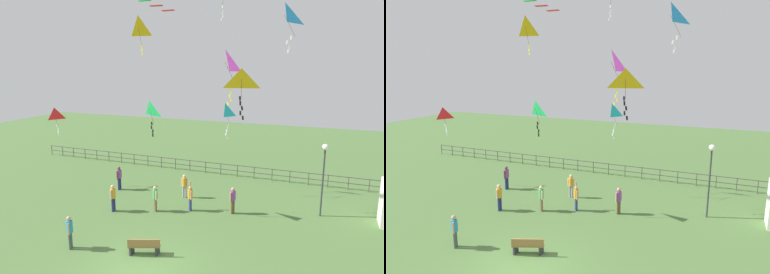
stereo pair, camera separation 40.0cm
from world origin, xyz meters
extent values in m
plane|color=#4C7038|center=(0.00, 0.00, 0.00)|extent=(80.00, 80.00, 0.00)
cylinder|color=#38383D|center=(7.10, 8.64, 2.00)|extent=(0.10, 0.10, 3.99)
sphere|color=white|center=(7.10, 8.64, 4.14)|extent=(0.36, 0.36, 0.36)
cube|color=olive|center=(-0.39, 1.16, 0.45)|extent=(1.54, 0.91, 0.06)
cube|color=olive|center=(-0.32, 0.99, 0.67)|extent=(1.42, 0.59, 0.36)
cube|color=#333338|center=(-0.95, 0.95, 0.23)|extent=(0.08, 0.36, 0.45)
cube|color=#333338|center=(0.17, 1.38, 0.23)|extent=(0.08, 0.36, 0.45)
cylinder|color=#99999E|center=(-1.48, 8.36, 0.40)|extent=(0.14, 0.14, 0.81)
cylinder|color=#99999E|center=(-1.32, 8.37, 0.40)|extent=(0.14, 0.14, 0.81)
cylinder|color=orange|center=(-1.40, 8.37, 1.09)|extent=(0.30, 0.30, 0.57)
sphere|color=beige|center=(-1.40, 8.37, 1.49)|extent=(0.22, 0.22, 0.22)
cylinder|color=beige|center=(-1.59, 8.36, 1.06)|extent=(0.09, 0.09, 0.54)
cylinder|color=beige|center=(-1.20, 8.38, 1.06)|extent=(0.09, 0.09, 0.54)
cylinder|color=navy|center=(-0.30, 6.62, 0.39)|extent=(0.13, 0.13, 0.78)
cylinder|color=navy|center=(-0.21, 6.50, 0.39)|extent=(0.13, 0.13, 0.78)
cylinder|color=orange|center=(-0.25, 6.56, 1.06)|extent=(0.29, 0.29, 0.55)
sphere|color=tan|center=(-0.25, 6.56, 1.44)|extent=(0.21, 0.21, 0.21)
cylinder|color=tan|center=(-0.33, 6.73, 1.54)|extent=(0.16, 0.15, 0.53)
cylinder|color=tan|center=(-0.14, 6.41, 1.02)|extent=(0.09, 0.09, 0.52)
cylinder|color=brown|center=(-2.12, 5.64, 0.40)|extent=(0.14, 0.14, 0.81)
cylinder|color=brown|center=(-2.23, 5.75, 0.40)|extent=(0.14, 0.14, 0.81)
cylinder|color=#4CB259|center=(-2.17, 5.69, 1.09)|extent=(0.29, 0.29, 0.57)
sphere|color=beige|center=(-2.17, 5.69, 1.48)|extent=(0.22, 0.22, 0.22)
cylinder|color=beige|center=(-2.04, 5.55, 1.06)|extent=(0.09, 0.09, 0.54)
cylinder|color=beige|center=(-2.31, 5.83, 1.06)|extent=(0.09, 0.09, 0.54)
cylinder|color=navy|center=(-4.53, 4.85, 0.42)|extent=(0.14, 0.14, 0.84)
cylinder|color=navy|center=(-4.54, 4.69, 0.42)|extent=(0.14, 0.14, 0.84)
cylinder|color=orange|center=(-4.54, 4.77, 1.14)|extent=(0.31, 0.31, 0.60)
sphere|color=beige|center=(-4.54, 4.77, 1.55)|extent=(0.23, 0.23, 0.23)
cylinder|color=beige|center=(-4.53, 4.97, 1.11)|extent=(0.09, 0.09, 0.57)
cylinder|color=beige|center=(-4.55, 4.56, 1.11)|extent=(0.09, 0.09, 0.57)
cylinder|color=brown|center=(2.20, 7.02, 0.41)|extent=(0.14, 0.14, 0.82)
cylinder|color=brown|center=(2.28, 7.16, 0.41)|extent=(0.14, 0.14, 0.82)
cylinder|color=purple|center=(2.24, 7.09, 1.11)|extent=(0.30, 0.30, 0.58)
sphere|color=tan|center=(2.24, 7.09, 1.51)|extent=(0.22, 0.22, 0.22)
cylinder|color=tan|center=(2.14, 6.92, 1.08)|extent=(0.09, 0.09, 0.55)
cylinder|color=tan|center=(2.33, 7.27, 1.08)|extent=(0.09, 0.09, 0.55)
cylinder|color=#3F4C47|center=(-3.91, 0.25, 0.42)|extent=(0.14, 0.14, 0.84)
cylinder|color=#3F4C47|center=(-3.99, 0.40, 0.42)|extent=(0.14, 0.14, 0.84)
cylinder|color=#268CBF|center=(-3.95, 0.32, 1.14)|extent=(0.31, 0.31, 0.59)
sphere|color=tan|center=(-3.95, 0.32, 1.55)|extent=(0.23, 0.23, 0.23)
cylinder|color=tan|center=(-3.85, 0.14, 1.10)|extent=(0.09, 0.09, 0.56)
cylinder|color=tan|center=(-4.05, 0.50, 1.10)|extent=(0.09, 0.09, 0.56)
cylinder|color=navy|center=(-6.27, 8.16, 0.43)|extent=(0.15, 0.15, 0.86)
cylinder|color=navy|center=(-6.29, 7.99, 0.43)|extent=(0.15, 0.15, 0.86)
cylinder|color=purple|center=(-6.28, 8.07, 1.16)|extent=(0.31, 0.31, 0.61)
sphere|color=brown|center=(-6.28, 8.07, 1.58)|extent=(0.23, 0.23, 0.23)
cylinder|color=brown|center=(-6.25, 8.28, 1.12)|extent=(0.09, 0.09, 0.57)
cylinder|color=brown|center=(-6.30, 7.87, 1.12)|extent=(0.09, 0.09, 0.57)
pyramid|color=yellow|center=(-4.63, 8.51, 11.11)|extent=(1.11, 0.74, 1.26)
cylinder|color=#4C381E|center=(-4.67, 8.80, 10.49)|extent=(0.10, 0.60, 1.26)
cube|color=yellow|center=(-4.60, 8.83, 9.87)|extent=(0.10, 0.02, 0.21)
cube|color=yellow|center=(-4.59, 8.83, 9.65)|extent=(0.11, 0.05, 0.21)
cube|color=yellow|center=(-4.57, 8.84, 9.43)|extent=(0.11, 0.05, 0.21)
cube|color=white|center=(-0.44, 13.21, 12.75)|extent=(0.10, 0.04, 0.21)
cube|color=white|center=(-0.39, 13.24, 12.53)|extent=(0.08, 0.04, 0.20)
cube|color=white|center=(-0.44, 13.21, 12.31)|extent=(0.11, 0.02, 0.21)
cube|color=white|center=(-0.41, 13.23, 12.09)|extent=(0.11, 0.02, 0.21)
cube|color=white|center=(-0.51, 13.18, 11.87)|extent=(0.08, 0.02, 0.20)
pyramid|color=#19B2B2|center=(0.80, 10.06, 5.75)|extent=(0.89, 0.92, 0.85)
cylinder|color=#4C381E|center=(1.02, 9.90, 5.33)|extent=(0.46, 0.35, 0.85)
cube|color=white|center=(1.11, 9.94, 4.88)|extent=(0.09, 0.04, 0.20)
cube|color=white|center=(1.04, 9.91, 4.66)|extent=(0.09, 0.03, 0.20)
cube|color=white|center=(0.99, 9.88, 4.44)|extent=(0.08, 0.05, 0.20)
cube|color=white|center=(0.95, 9.86, 4.22)|extent=(0.11, 0.05, 0.21)
cube|color=white|center=(1.02, 9.90, 4.00)|extent=(0.12, 0.04, 0.21)
pyramid|color=#198CD1|center=(4.66, 7.17, 11.14)|extent=(1.11, 1.37, 1.09)
cylinder|color=#4C381E|center=(4.97, 7.04, 10.59)|extent=(0.63, 0.29, 1.10)
cube|color=white|center=(5.05, 7.08, 10.02)|extent=(0.09, 0.03, 0.20)
cube|color=white|center=(4.87, 6.99, 9.80)|extent=(0.12, 0.03, 0.21)
cube|color=white|center=(5.01, 7.06, 9.58)|extent=(0.10, 0.02, 0.21)
cube|color=white|center=(4.95, 7.03, 9.36)|extent=(0.10, 0.02, 0.20)
pyramid|color=#B22DB2|center=(1.55, 7.27, 8.84)|extent=(1.15, 1.15, 1.23)
cylinder|color=#4C381E|center=(1.79, 7.52, 8.22)|extent=(0.50, 0.51, 1.23)
cube|color=yellow|center=(1.71, 7.48, 7.59)|extent=(0.10, 0.05, 0.20)
cube|color=yellow|center=(1.78, 7.51, 7.37)|extent=(0.09, 0.04, 0.20)
cube|color=yellow|center=(1.85, 7.55, 7.15)|extent=(0.09, 0.01, 0.20)
cube|color=yellow|center=(1.79, 7.52, 6.93)|extent=(0.08, 0.04, 0.20)
cube|color=yellow|center=(1.88, 7.56, 6.71)|extent=(0.10, 0.04, 0.21)
cube|color=yellow|center=(1.70, 7.47, 6.49)|extent=(0.11, 0.05, 0.21)
pyramid|color=yellow|center=(3.45, 3.35, 8.06)|extent=(1.22, 0.54, 0.89)
cylinder|color=#4C381E|center=(3.42, 3.50, 7.62)|extent=(0.08, 0.31, 0.89)
cube|color=black|center=(3.37, 3.47, 7.20)|extent=(0.11, 0.05, 0.21)
cube|color=black|center=(3.40, 3.49, 6.98)|extent=(0.09, 0.01, 0.20)
cube|color=black|center=(3.47, 3.52, 6.76)|extent=(0.10, 0.04, 0.20)
cube|color=black|center=(3.41, 3.49, 6.54)|extent=(0.10, 0.04, 0.20)
cube|color=black|center=(3.52, 3.54, 6.32)|extent=(0.09, 0.05, 0.20)
pyramid|color=red|center=(-11.04, 7.43, 5.26)|extent=(0.85, 1.03, 0.81)
cylinder|color=#4C381E|center=(-10.84, 7.32, 4.86)|extent=(0.44, 0.24, 0.81)
cube|color=white|center=(-10.82, 7.33, 4.44)|extent=(0.11, 0.02, 0.21)
cube|color=white|center=(-10.75, 7.36, 4.22)|extent=(0.11, 0.04, 0.21)
cube|color=white|center=(-10.77, 7.36, 4.00)|extent=(0.08, 0.05, 0.20)
cube|color=white|center=(-10.74, 7.37, 3.78)|extent=(0.10, 0.04, 0.21)
pyramid|color=#1EB759|center=(-2.15, 5.20, 6.30)|extent=(1.13, 0.77, 0.89)
cylinder|color=#4C381E|center=(-2.09, 5.32, 5.86)|extent=(0.14, 0.24, 0.89)
cube|color=black|center=(-2.09, 5.32, 5.44)|extent=(0.10, 0.03, 0.20)
cube|color=black|center=(-2.11, 5.31, 5.22)|extent=(0.11, 0.02, 0.21)
cube|color=black|center=(-2.04, 5.34, 5.00)|extent=(0.09, 0.04, 0.20)
cube|color=black|center=(-2.05, 5.34, 4.78)|extent=(0.08, 0.02, 0.20)
cube|color=#1EB759|center=(-1.52, 3.83, 11.70)|extent=(0.62, 0.25, 0.03)
cube|color=red|center=(-0.90, 3.85, 11.42)|extent=(0.63, 0.28, 0.03)
cube|color=red|center=(-0.29, 3.84, 11.18)|extent=(0.63, 0.29, 0.03)
cylinder|color=#4C4742|center=(-18.00, 14.00, 0.47)|extent=(0.06, 0.06, 0.95)
cylinder|color=#4C4742|center=(-16.65, 14.00, 0.47)|extent=(0.06, 0.06, 0.95)
cylinder|color=#4C4742|center=(-15.33, 14.00, 0.47)|extent=(0.06, 0.06, 0.95)
cylinder|color=#4C4742|center=(-13.97, 14.00, 0.47)|extent=(0.06, 0.06, 0.95)
cylinder|color=#4C4742|center=(-12.64, 14.00, 0.47)|extent=(0.06, 0.06, 0.95)
cylinder|color=#4C4742|center=(-11.29, 14.00, 0.47)|extent=(0.06, 0.06, 0.95)
cylinder|color=#4C4742|center=(-9.95, 14.00, 0.47)|extent=(0.06, 0.06, 0.95)
cylinder|color=#4C4742|center=(-8.63, 14.00, 0.47)|extent=(0.06, 0.06, 0.95)
cylinder|color=#4C4742|center=(-7.24, 14.00, 0.47)|extent=(0.06, 0.06, 0.95)
cylinder|color=#4C4742|center=(-5.92, 14.00, 0.47)|extent=(0.06, 0.06, 0.95)
cylinder|color=#4C4742|center=(-4.60, 14.00, 0.47)|extent=(0.06, 0.06, 0.95)
cylinder|color=#4C4742|center=(-3.28, 14.00, 0.47)|extent=(0.06, 0.06, 0.95)
cylinder|color=#4C4742|center=(-1.89, 14.00, 0.47)|extent=(0.06, 0.06, 0.95)
cylinder|color=#4C4742|center=(-0.59, 14.00, 0.47)|extent=(0.06, 0.06, 0.95)
cylinder|color=#4C4742|center=(0.77, 14.00, 0.47)|extent=(0.06, 0.06, 0.95)
cylinder|color=#4C4742|center=(2.11, 14.00, 0.47)|extent=(0.06, 0.06, 0.95)
cylinder|color=#4C4742|center=(3.49, 14.00, 0.47)|extent=(0.06, 0.06, 0.95)
cylinder|color=#4C4742|center=(4.80, 14.00, 0.47)|extent=(0.06, 0.06, 0.95)
cylinder|color=#4C4742|center=(6.15, 14.00, 0.47)|extent=(0.06, 0.06, 0.95)
cylinder|color=#4C4742|center=(7.48, 14.00, 0.47)|extent=(0.06, 0.06, 0.95)
cylinder|color=#4C4742|center=(8.83, 14.00, 0.47)|extent=(0.06, 0.06, 0.95)
cylinder|color=#4C4742|center=(10.15, 14.00, 0.47)|extent=(0.06, 0.06, 0.95)
cube|color=#4C4742|center=(0.00, 14.00, 0.91)|extent=(36.00, 0.05, 0.05)
cube|color=#4C4742|center=(0.00, 14.00, 0.47)|extent=(36.00, 0.05, 0.05)
camera|label=1|loc=(7.02, -11.59, 8.61)|focal=32.17mm
camera|label=2|loc=(7.39, -11.44, 8.61)|focal=32.17mm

